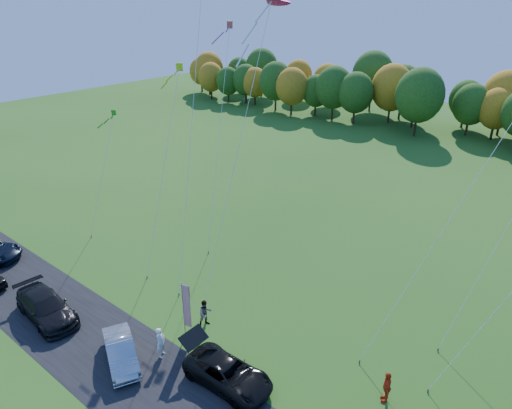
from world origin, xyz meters
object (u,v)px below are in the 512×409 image
Objects in this scene: black_suv at (228,374)px; feather_flag at (186,305)px; silver_sedan at (121,352)px; person_east at (387,387)px.

feather_flag is (-4.41, 1.19, 1.70)m from black_suv.
silver_sedan is 4.42m from feather_flag.
black_suv is 6.44m from silver_sedan.
silver_sedan is 2.35× the size of person_east.
black_suv is at bearing -15.14° from feather_flag.
feather_flag reaches higher than silver_sedan.
silver_sedan reaches higher than black_suv.
person_east is at bearing -60.17° from black_suv.
feather_flag reaches higher than black_suv.
black_suv is 1.30× the size of feather_flag.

